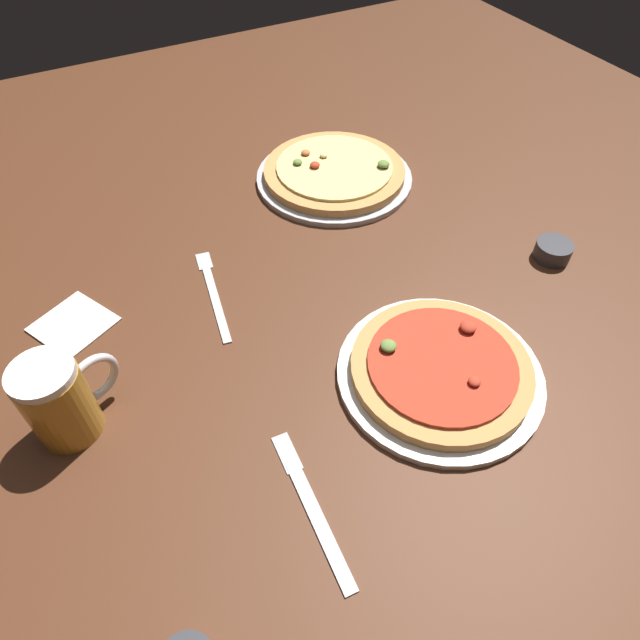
% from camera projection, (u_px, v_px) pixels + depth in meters
% --- Properties ---
extents(ground_plane, '(2.40, 2.40, 0.03)m').
position_uv_depth(ground_plane, '(320.00, 334.00, 0.93)').
color(ground_plane, '#4C2816').
extents(pizza_plate_near, '(0.31, 0.31, 0.05)m').
position_uv_depth(pizza_plate_near, '(440.00, 370.00, 0.84)').
color(pizza_plate_near, silver).
rests_on(pizza_plate_near, ground_plane).
extents(pizza_plate_far, '(0.33, 0.33, 0.05)m').
position_uv_depth(pizza_plate_far, '(334.00, 173.00, 1.19)').
color(pizza_plate_far, '#B2B2B7').
rests_on(pizza_plate_far, ground_plane).
extents(beer_mug_dark, '(0.13, 0.09, 0.13)m').
position_uv_depth(beer_mug_dark, '(60.00, 401.00, 0.74)').
color(beer_mug_dark, '#B27A23').
rests_on(beer_mug_dark, ground_plane).
extents(ramekin_butter, '(0.07, 0.07, 0.03)m').
position_uv_depth(ramekin_butter, '(553.00, 251.00, 1.02)').
color(ramekin_butter, '#333338').
rests_on(ramekin_butter, ground_plane).
extents(napkin_folded, '(0.15, 0.15, 0.01)m').
position_uv_depth(napkin_folded, '(73.00, 324.00, 0.92)').
color(napkin_folded, white).
rests_on(napkin_folded, ground_plane).
extents(fork_left, '(0.06, 0.23, 0.01)m').
position_uv_depth(fork_left, '(213.00, 292.00, 0.97)').
color(fork_left, silver).
rests_on(fork_left, ground_plane).
extents(knife_right, '(0.04, 0.23, 0.01)m').
position_uv_depth(knife_right, '(311.00, 505.00, 0.71)').
color(knife_right, silver).
rests_on(knife_right, ground_plane).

